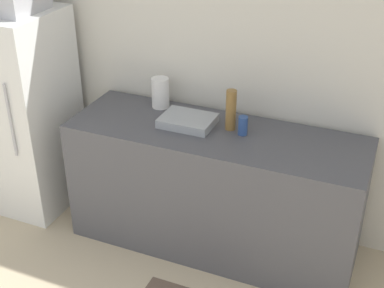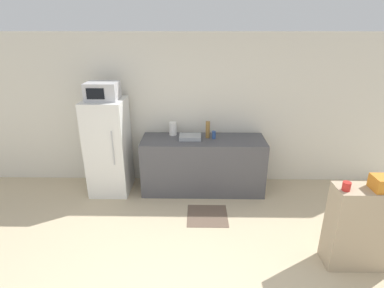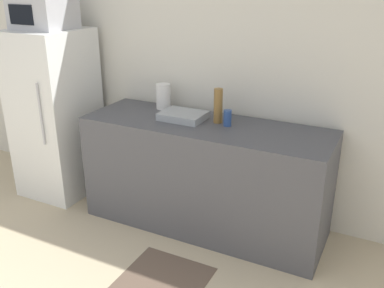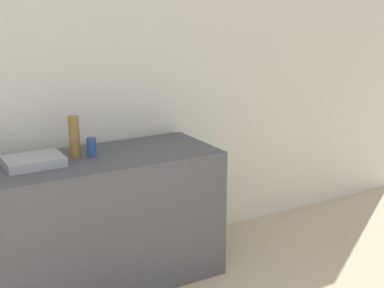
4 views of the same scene
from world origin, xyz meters
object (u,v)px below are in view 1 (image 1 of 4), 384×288
at_px(refrigerator, 25,112).
at_px(bottle_tall, 231,110).
at_px(paper_towel_roll, 160,93).
at_px(bottle_short, 243,126).

bearing_deg(refrigerator, bottle_tall, 4.03).
height_order(refrigerator, bottle_tall, refrigerator).
bearing_deg(bottle_tall, paper_towel_roll, 166.87).
xyz_separation_m(refrigerator, paper_towel_roll, (1.06, 0.25, 0.24)).
bearing_deg(bottle_short, refrigerator, -177.57).
bearing_deg(refrigerator, paper_towel_roll, 13.49).
xyz_separation_m(bottle_tall, bottle_short, (0.10, -0.04, -0.08)).
height_order(bottle_tall, paper_towel_roll, bottle_tall).
bearing_deg(paper_towel_roll, bottle_tall, -13.13).
distance_m(bottle_short, paper_towel_roll, 0.72).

